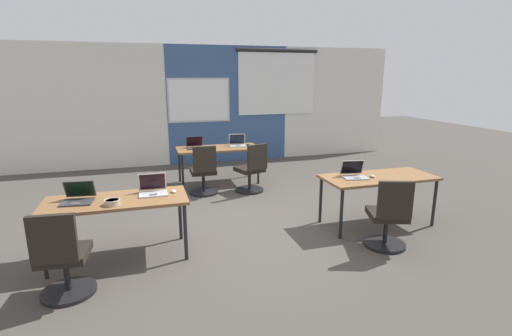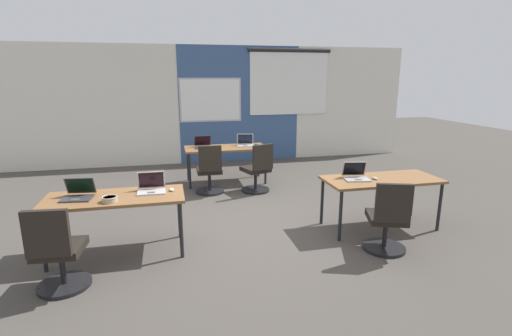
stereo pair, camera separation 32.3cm
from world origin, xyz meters
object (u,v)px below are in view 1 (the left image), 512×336
laptop_near_left_inner (153,190)px  desk_near_left (117,204)px  laptop_near_right_inner (354,174)px  mouse_near_left_inner (174,191)px  snack_bowl (112,202)px  mouse_far_right (248,145)px  chair_far_right (252,172)px  chair_near_left_end (63,262)px  desk_far_center (218,151)px  chair_far_left (204,174)px  laptop_near_left_end (78,198)px  laptop_far_left (195,146)px  chair_near_right_inner (388,220)px  desk_near_right (378,180)px  mouse_far_left (207,147)px  laptop_far_right (237,143)px  mouse_near_right_inner (372,176)px

laptop_near_left_inner → desk_near_left: bearing=-166.4°
desk_near_left → laptop_near_right_inner: 3.14m
mouse_near_left_inner → snack_bowl: bearing=-158.9°
mouse_far_right → chair_far_right: chair_far_right is taller
mouse_far_right → chair_near_left_end: bearing=-128.6°
desk_far_center → snack_bowl: (-1.78, -2.99, 0.10)m
chair_far_left → mouse_near_left_inner: 2.19m
chair_far_right → laptop_near_left_end: (-2.61, -1.98, 0.39)m
chair_near_left_end → snack_bowl: (0.44, 0.55, 0.38)m
laptop_far_left → chair_near_left_end: size_ratio=0.36×
chair_far_left → laptop_near_left_end: size_ratio=2.52×
laptop_far_left → chair_near_left_end: laptop_far_left is taller
mouse_far_right → laptop_near_left_end: (-2.78, -2.79, 0.03)m
laptop_near_right_inner → mouse_far_right: (-0.76, 2.77, -0.03)m
desk_far_center → chair_near_right_inner: chair_near_right_inner is taller
desk_near_right → mouse_far_left: bearing=124.8°
desk_near_left → chair_near_left_end: (-0.47, -0.75, -0.28)m
chair_near_right_inner → mouse_far_left: chair_near_right_inner is taller
desk_near_left → chair_near_right_inner: chair_near_right_inner is taller
chair_near_left_end → snack_bowl: size_ratio=5.18×
chair_near_right_inner → laptop_near_left_inner: laptop_near_left_inner is taller
laptop_near_right_inner → mouse_far_right: laptop_near_right_inner is taller
desk_far_center → mouse_near_left_inner: bearing=-111.9°
laptop_near_left_end → chair_near_left_end: size_ratio=0.40×
desk_near_right → mouse_far_right: mouse_far_right is taller
mouse_far_right → chair_far_left: size_ratio=0.11×
laptop_near_left_end → desk_near_right: bearing=6.4°
mouse_far_left → chair_near_left_end: 4.11m
desk_far_center → laptop_far_right: size_ratio=4.31×
mouse_near_left_inner → laptop_near_left_end: size_ratio=0.29×
laptop_far_right → chair_near_left_end: 4.49m
desk_near_left → snack_bowl: snack_bowl is taller
mouse_near_right_inner → chair_far_left: (-2.03, 2.14, -0.36)m
chair_far_right → chair_near_left_end: same height
desk_near_left → mouse_near_right_inner: bearing=-0.4°
snack_bowl → laptop_far_left: bearing=66.3°
mouse_near_right_inner → mouse_near_left_inner: (-2.72, 0.10, 0.00)m
desk_near_right → chair_near_left_end: (-3.97, -0.75, -0.28)m
chair_far_right → chair_near_right_inner: bearing=90.5°
chair_far_right → mouse_far_left: (-0.67, 0.81, 0.36)m
mouse_near_right_inner → mouse_far_left: (-1.84, 2.85, 0.00)m
laptop_near_right_inner → laptop_near_left_inner: bearing=-170.9°
laptop_far_left → laptop_near_left_end: bearing=-121.0°
chair_near_right_inner → laptop_far_right: laptop_far_right is taller
laptop_near_left_end → laptop_near_right_inner: bearing=7.2°
desk_near_right → laptop_near_left_end: (-3.90, 0.03, 0.11)m
chair_near_right_inner → snack_bowl: bearing=9.7°
snack_bowl → laptop_near_left_end: bearing=149.2°
desk_far_center → laptop_near_left_inner: laptop_near_left_inner is taller
mouse_near_right_inner → chair_near_left_end: chair_near_left_end is taller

